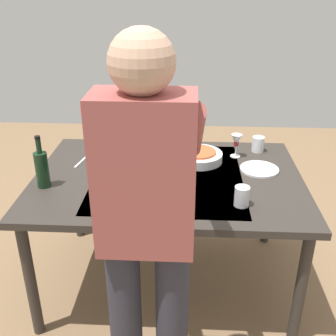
% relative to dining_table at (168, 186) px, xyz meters
% --- Properties ---
extents(ground_plane, '(6.00, 6.00, 0.00)m').
position_rel_dining_table_xyz_m(ground_plane, '(0.00, 0.00, -0.70)').
color(ground_plane, '#846647').
extents(dining_table, '(1.55, 1.08, 0.77)m').
position_rel_dining_table_xyz_m(dining_table, '(0.00, 0.00, 0.00)').
color(dining_table, '#332D28').
rests_on(dining_table, ground_plane).
extents(chair_near, '(0.40, 0.40, 0.91)m').
position_rel_dining_table_xyz_m(chair_near, '(0.30, -0.92, -0.17)').
color(chair_near, black).
rests_on(chair_near, ground_plane).
extents(person_server, '(0.42, 0.61, 1.69)m').
position_rel_dining_table_xyz_m(person_server, '(0.04, 0.80, 0.27)').
color(person_server, '#2D2D38').
rests_on(person_server, ground_plane).
extents(wine_bottle, '(0.07, 0.07, 0.30)m').
position_rel_dining_table_xyz_m(wine_bottle, '(0.68, 0.16, 0.18)').
color(wine_bottle, black).
rests_on(wine_bottle, dining_table).
extents(wine_glass_left, '(0.07, 0.07, 0.15)m').
position_rel_dining_table_xyz_m(wine_glass_left, '(-0.42, -0.30, 0.17)').
color(wine_glass_left, white).
rests_on(wine_glass_left, dining_table).
extents(water_cup_near_left, '(0.08, 0.08, 0.10)m').
position_rel_dining_table_xyz_m(water_cup_near_left, '(-0.57, -0.39, 0.12)').
color(water_cup_near_left, silver).
rests_on(water_cup_near_left, dining_table).
extents(water_cup_near_right, '(0.08, 0.08, 0.10)m').
position_rel_dining_table_xyz_m(water_cup_near_right, '(-0.39, 0.31, 0.12)').
color(water_cup_near_right, silver).
rests_on(water_cup_near_right, dining_table).
extents(serving_bowl_pasta, '(0.30, 0.30, 0.07)m').
position_rel_dining_table_xyz_m(serving_bowl_pasta, '(-0.18, -0.22, 0.10)').
color(serving_bowl_pasta, silver).
rests_on(serving_bowl_pasta, dining_table).
extents(dinner_plate_near, '(0.23, 0.23, 0.01)m').
position_rel_dining_table_xyz_m(dinner_plate_near, '(-0.54, -0.11, 0.08)').
color(dinner_plate_near, silver).
rests_on(dinner_plate_near, dining_table).
extents(table_knife, '(0.05, 0.20, 0.00)m').
position_rel_dining_table_xyz_m(table_knife, '(0.55, -0.17, 0.07)').
color(table_knife, silver).
rests_on(table_knife, dining_table).
extents(table_fork, '(0.05, 0.18, 0.00)m').
position_rel_dining_table_xyz_m(table_fork, '(0.17, -0.08, 0.07)').
color(table_fork, silver).
rests_on(table_fork, dining_table).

